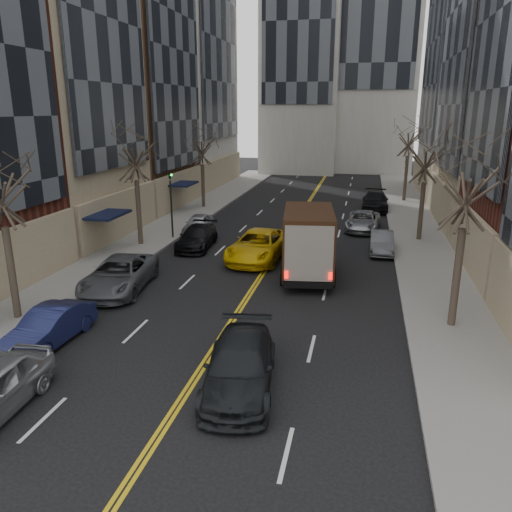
{
  "coord_description": "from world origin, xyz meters",
  "views": [
    {
      "loc": [
        5.04,
        -8.72,
        8.5
      ],
      "look_at": [
        0.52,
        12.04,
        2.2
      ],
      "focal_mm": 35.0,
      "sensor_mm": 36.0,
      "label": 1
    }
  ],
  "objects": [
    {
      "name": "pedestrian",
      "position": [
        2.31,
        18.2,
        0.83
      ],
      "size": [
        0.46,
        0.65,
        1.66
      ],
      "primitive_type": "imported",
      "rotation": [
        0.0,
        0.0,
        1.69
      ],
      "color": "black",
      "rests_on": "ground"
    },
    {
      "name": "tree_rt_near",
      "position": [
        8.8,
        11.0,
        6.45
      ],
      "size": [
        3.2,
        3.2,
        8.71
      ],
      "color": "#382D23",
      "rests_on": "sidewalk_right"
    },
    {
      "name": "parked_lf_b",
      "position": [
        -6.13,
        6.33,
        0.68
      ],
      "size": [
        1.65,
        4.22,
        1.37
      ],
      "primitive_type": "imported",
      "rotation": [
        0.0,
        0.0,
        -0.05
      ],
      "color": "#13173D",
      "rests_on": "ground"
    },
    {
      "name": "tree_rt_mid",
      "position": [
        8.8,
        25.0,
        6.17
      ],
      "size": [
        3.2,
        3.2,
        8.32
      ],
      "color": "#382D23",
      "rests_on": "sidewalk_right"
    },
    {
      "name": "sidewalk_right",
      "position": [
        9.0,
        27.0,
        0.07
      ],
      "size": [
        4.0,
        66.0,
        0.15
      ],
      "primitive_type": "cube",
      "color": "slate",
      "rests_on": "ground"
    },
    {
      "name": "traffic_signal",
      "position": [
        -7.39,
        22.0,
        2.82
      ],
      "size": [
        0.29,
        0.26,
        4.7
      ],
      "color": "black",
      "rests_on": "sidewalk_left"
    },
    {
      "name": "observer_sedan",
      "position": [
        1.57,
        4.82,
        0.75
      ],
      "size": [
        2.81,
        5.42,
        1.5
      ],
      "rotation": [
        0.0,
        0.0,
        0.14
      ],
      "color": "black",
      "rests_on": "ground"
    },
    {
      "name": "ground",
      "position": [
        0.0,
        0.0,
        0.0
      ],
      "size": [
        160.0,
        160.0,
        0.0
      ],
      "primitive_type": "plane",
      "color": "black",
      "rests_on": "ground"
    },
    {
      "name": "taxi",
      "position": [
        -0.77,
        18.65,
        0.84
      ],
      "size": [
        3.23,
        6.22,
        1.68
      ],
      "primitive_type": "imported",
      "rotation": [
        0.0,
        0.0,
        -0.08
      ],
      "color": "#D9AB09",
      "rests_on": "ground"
    },
    {
      "name": "tree_lf_mid",
      "position": [
        -8.8,
        20.0,
        6.6
      ],
      "size": [
        3.2,
        3.2,
        8.91
      ],
      "color": "#382D23",
      "rests_on": "sidewalk_left"
    },
    {
      "name": "tree_lf_far",
      "position": [
        -8.8,
        33.0,
        6.02
      ],
      "size": [
        3.2,
        3.2,
        8.12
      ],
      "color": "#382D23",
      "rests_on": "sidewalk_left"
    },
    {
      "name": "parked_rt_c",
      "position": [
        6.06,
        35.28,
        0.78
      ],
      "size": [
        2.26,
        5.39,
        1.55
      ],
      "primitive_type": "imported",
      "rotation": [
        0.0,
        0.0,
        -0.02
      ],
      "color": "black",
      "rests_on": "ground"
    },
    {
      "name": "ups_truck",
      "position": [
        2.34,
        16.45,
        1.81
      ],
      "size": [
        3.3,
        6.8,
        3.59
      ],
      "rotation": [
        0.0,
        0.0,
        0.13
      ],
      "color": "black",
      "rests_on": "ground"
    },
    {
      "name": "parked_lf_d",
      "position": [
        -5.1,
        20.32,
        0.69
      ],
      "size": [
        2.25,
        4.86,
        1.37
      ],
      "primitive_type": "imported",
      "rotation": [
        0.0,
        0.0,
        0.07
      ],
      "color": "black",
      "rests_on": "ground"
    },
    {
      "name": "sidewalk_left",
      "position": [
        -9.0,
        27.0,
        0.07
      ],
      "size": [
        4.0,
        66.0,
        0.15
      ],
      "primitive_type": "cube",
      "color": "slate",
      "rests_on": "ground"
    },
    {
      "name": "tree_rt_far",
      "position": [
        8.8,
        40.0,
        6.74
      ],
      "size": [
        3.2,
        3.2,
        9.11
      ],
      "color": "#382D23",
      "rests_on": "sidewalk_right"
    },
    {
      "name": "streetwall_left",
      "position": [
        -16.3,
        30.9,
        15.56
      ],
      "size": [
        14.0,
        49.5,
        36.0
      ],
      "color": "#562319",
      "rests_on": "ground"
    },
    {
      "name": "parked_rt_a",
      "position": [
        6.3,
        21.67,
        0.64
      ],
      "size": [
        1.38,
        3.91,
        1.29
      ],
      "primitive_type": "imported",
      "rotation": [
        0.0,
        0.0,
        -0.01
      ],
      "color": "#52555A",
      "rests_on": "ground"
    },
    {
      "name": "parked_lf_c",
      "position": [
        -6.3,
        12.22,
        0.78
      ],
      "size": [
        3.26,
        5.9,
        1.56
      ],
      "primitive_type": "imported",
      "rotation": [
        0.0,
        0.0,
        0.12
      ],
      "color": "#4C4F54",
      "rests_on": "ground"
    },
    {
      "name": "parked_lf_e",
      "position": [
        -6.3,
        24.12,
        0.66
      ],
      "size": [
        1.68,
        3.9,
        1.31
      ],
      "primitive_type": "imported",
      "rotation": [
        0.0,
        0.0,
        0.03
      ],
      "color": "#B8BCC1",
      "rests_on": "ground"
    },
    {
      "name": "parked_rt_b",
      "position": [
        5.1,
        27.44,
        0.68
      ],
      "size": [
        2.6,
        5.03,
        1.35
      ],
      "primitive_type": "imported",
      "rotation": [
        0.0,
        0.0,
        -0.07
      ],
      "color": "#9B9CA2",
      "rests_on": "ground"
    }
  ]
}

